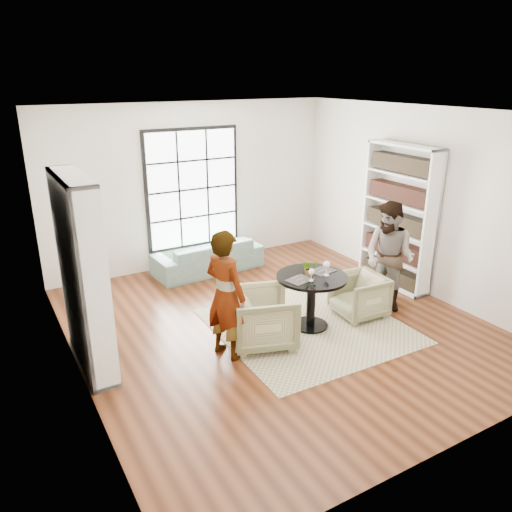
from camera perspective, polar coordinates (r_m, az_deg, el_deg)
ground at (r=7.36m, az=2.44°, el=-7.86°), size 6.00×6.00×0.00m
room_shell at (r=7.30m, az=0.31°, el=2.64°), size 6.00×6.01×6.00m
rug at (r=7.34m, az=5.97°, el=-7.98°), size 2.58×2.58×0.01m
pedestal_table at (r=7.09m, az=6.36°, el=-3.90°), size 1.00×1.00×0.80m
sofa at (r=9.23m, az=-5.53°, el=0.02°), size 2.04×0.90×0.58m
armchair_left at (r=6.70m, az=0.82°, el=-7.10°), size 1.05×1.04×0.77m
armchair_right at (r=7.64m, az=11.67°, el=-4.45°), size 0.76×0.74×0.65m
person_left at (r=6.27m, az=-3.50°, el=-4.46°), size 0.59×0.72×1.69m
person_right at (r=7.81m, az=14.98°, el=-0.09°), size 0.84×0.96×1.69m
placemat_left at (r=6.84m, az=5.01°, el=-2.73°), size 0.39×0.33×0.01m
placemat_right at (r=7.18m, az=7.58°, el=-1.73°), size 0.39×0.33×0.01m
cutlery_left at (r=6.84m, az=5.01°, el=-2.68°), size 0.19×0.25×0.01m
cutlery_right at (r=7.17m, az=7.58°, el=-1.68°), size 0.19×0.25×0.01m
wine_glass_left at (r=6.79m, az=6.35°, el=-1.85°), size 0.08×0.08×0.18m
wine_glass_right at (r=6.99m, az=8.09°, el=-1.04°), size 0.10×0.10×0.21m
flower_centerpiece at (r=6.98m, az=6.15°, el=-1.31°), size 0.22×0.19×0.23m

